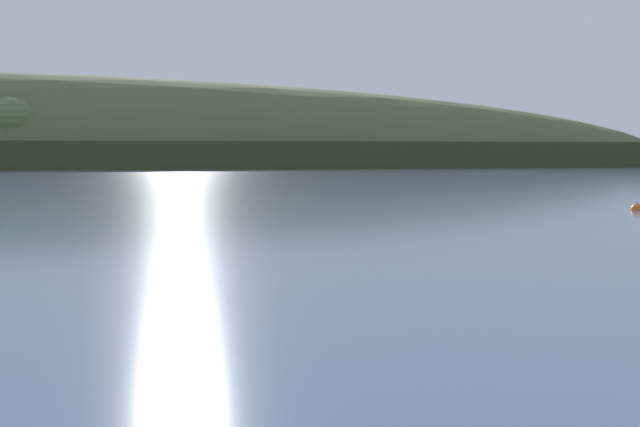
{
  "coord_description": "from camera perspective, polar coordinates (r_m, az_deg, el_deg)",
  "views": [
    {
      "loc": [
        -7.28,
        1.57,
        3.31
      ],
      "look_at": [
        0.81,
        35.21,
        0.94
      ],
      "focal_mm": 51.17,
      "sensor_mm": 36.0,
      "label": 1
    }
  ],
  "objects": [
    {
      "name": "mooring_buoy_off_fishing_boat",
      "position": [
        54.34,
        19.23,
        0.21
      ],
      "size": [
        0.74,
        0.74,
        0.82
      ],
      "color": "#EA5B19",
      "rests_on": "ground"
    }
  ]
}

